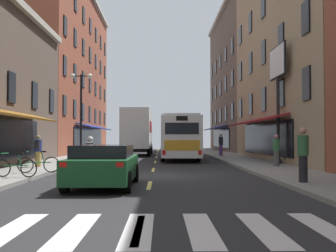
% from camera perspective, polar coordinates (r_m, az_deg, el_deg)
% --- Properties ---
extents(ground_plane, '(34.80, 80.00, 0.10)m').
position_cam_1_polar(ground_plane, '(17.18, -2.31, -7.17)').
color(ground_plane, '#28282B').
extents(lane_centre_dashes, '(0.14, 73.90, 0.01)m').
position_cam_1_polar(lane_centre_dashes, '(16.93, -2.33, -7.07)').
color(lane_centre_dashes, '#DBCC4C').
rests_on(lane_centre_dashes, ground).
extents(crosswalk_near, '(7.10, 2.80, 0.01)m').
position_cam_1_polar(crosswalk_near, '(7.29, -4.21, -14.32)').
color(crosswalk_near, silver).
rests_on(crosswalk_near, ground).
extents(sidewalk_left, '(3.00, 80.00, 0.14)m').
position_cam_1_polar(sidewalk_left, '(18.29, -21.24, -6.35)').
color(sidewalk_left, gray).
rests_on(sidewalk_left, ground).
extents(sidewalk_right, '(3.00, 80.00, 0.14)m').
position_cam_1_polar(sidewalk_right, '(18.03, 16.92, -6.46)').
color(sidewalk_right, gray).
rests_on(sidewalk_right, ground).
extents(billboard_sign, '(0.40, 2.89, 6.71)m').
position_cam_1_polar(billboard_sign, '(23.98, 15.27, 7.14)').
color(billboard_sign, black).
rests_on(billboard_sign, sidewalk_right).
extents(transit_bus, '(2.76, 12.23, 3.14)m').
position_cam_1_polar(transit_bus, '(30.52, 1.55, -1.57)').
color(transit_bus, white).
rests_on(transit_bus, ground).
extents(box_truck, '(2.55, 7.75, 4.06)m').
position_cam_1_polar(box_truck, '(36.10, -4.34, -0.87)').
color(box_truck, black).
rests_on(box_truck, ground).
extents(sedan_near, '(2.06, 4.45, 1.36)m').
position_cam_1_polar(sedan_near, '(13.31, -9.06, -5.48)').
color(sedan_near, '#144723').
rests_on(sedan_near, ground).
extents(sedan_mid, '(2.03, 4.80, 1.29)m').
position_cam_1_polar(sedan_mid, '(46.81, -3.53, -2.79)').
color(sedan_mid, silver).
rests_on(sedan_mid, ground).
extents(motorcycle_rider, '(0.62, 2.07, 1.66)m').
position_cam_1_polar(motorcycle_rider, '(17.53, -10.97, -4.55)').
color(motorcycle_rider, black).
rests_on(motorcycle_rider, ground).
extents(bicycle_near, '(1.69, 0.51, 0.91)m').
position_cam_1_polar(bicycle_near, '(16.00, -20.75, -5.49)').
color(bicycle_near, black).
rests_on(bicycle_near, sidewalk_left).
extents(bicycle_mid, '(1.70, 0.48, 0.91)m').
position_cam_1_polar(bicycle_mid, '(17.70, -17.84, -5.14)').
color(bicycle_mid, black).
rests_on(bicycle_mid, sidewalk_left).
extents(pedestrian_near, '(0.36, 0.50, 1.58)m').
position_cam_1_polar(pedestrian_near, '(21.24, -17.91, -3.27)').
color(pedestrian_near, '#B29947').
rests_on(pedestrian_near, sidewalk_left).
extents(pedestrian_mid, '(0.36, 0.36, 1.80)m').
position_cam_1_polar(pedestrian_mid, '(13.96, 18.56, -3.76)').
color(pedestrian_mid, black).
rests_on(pedestrian_mid, sidewalk_right).
extents(pedestrian_far, '(0.36, 0.36, 1.80)m').
position_cam_1_polar(pedestrian_far, '(33.24, 7.49, -2.56)').
color(pedestrian_far, '#66387F').
rests_on(pedestrian_far, sidewalk_right).
extents(pedestrian_rear, '(0.36, 0.36, 1.63)m').
position_cam_1_polar(pedestrian_rear, '(21.36, 15.09, -3.28)').
color(pedestrian_rear, '#4C4C51').
rests_on(pedestrian_rear, sidewalk_right).
extents(street_lamp_twin, '(1.42, 0.32, 5.58)m').
position_cam_1_polar(street_lamp_twin, '(26.40, -12.22, 1.90)').
color(street_lamp_twin, black).
rests_on(street_lamp_twin, sidewalk_left).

